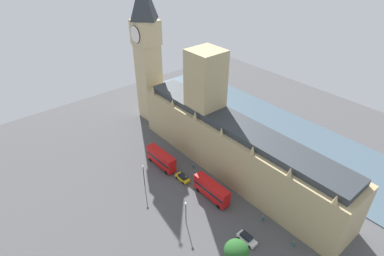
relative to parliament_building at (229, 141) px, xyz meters
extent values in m
plane|color=#4C4C4F|center=(1.99, 1.93, -8.91)|extent=(136.03, 136.03, 0.00)
cube|color=#475B6B|center=(-25.43, 1.93, -8.78)|extent=(28.17, 122.42, 0.25)
cube|color=tan|center=(-0.01, 1.93, -1.92)|extent=(11.45, 66.03, 13.97)
cube|color=tan|center=(-0.01, -9.96, 6.75)|extent=(8.41, 8.41, 31.32)
cube|color=#2D3338|center=(-0.01, 1.93, 5.87)|extent=(8.70, 63.39, 1.60)
cone|color=tan|center=(5.32, -27.79, 6.64)|extent=(1.20, 1.20, 3.14)
cone|color=tan|center=(5.32, -17.88, 6.12)|extent=(1.20, 1.20, 2.11)
cone|color=tan|center=(5.32, -7.98, 6.41)|extent=(1.20, 1.20, 2.70)
cone|color=tan|center=(5.32, 1.93, 6.22)|extent=(1.20, 1.20, 2.30)
cone|color=tan|center=(5.32, 11.83, 6.20)|extent=(1.20, 1.20, 2.26)
cone|color=tan|center=(5.32, 21.73, 6.22)|extent=(1.20, 1.20, 2.31)
cone|color=tan|center=(5.32, 31.64, 6.13)|extent=(1.20, 1.20, 2.12)
cube|color=tan|center=(0.04, -37.83, 4.11)|extent=(6.60, 6.60, 26.03)
cube|color=tan|center=(0.04, -37.83, 20.93)|extent=(7.26, 7.26, 7.59)
cylinder|color=silver|center=(3.82, -37.83, 20.93)|extent=(0.25, 5.02, 5.02)
torus|color=black|center=(3.82, -37.83, 20.93)|extent=(0.24, 5.26, 5.26)
cylinder|color=silver|center=(0.04, -41.61, 20.93)|extent=(5.02, 0.25, 5.02)
torus|color=black|center=(0.04, -41.61, 20.93)|extent=(5.26, 0.24, 5.26)
cube|color=red|center=(13.99, -12.34, -6.26)|extent=(2.71, 10.55, 4.20)
cube|color=black|center=(13.99, -12.34, -6.17)|extent=(2.76, 10.15, 0.70)
cylinder|color=black|center=(15.21, -16.00, -8.36)|extent=(0.37, 1.11, 1.10)
cylinder|color=black|center=(12.91, -16.04, -8.36)|extent=(0.37, 1.11, 1.10)
cylinder|color=black|center=(15.06, -8.65, -8.36)|extent=(0.37, 1.11, 1.10)
cylinder|color=black|center=(12.76, -8.69, -8.36)|extent=(0.37, 1.11, 1.10)
cube|color=gold|center=(13.18, -3.83, -8.19)|extent=(1.88, 4.38, 0.75)
cube|color=black|center=(13.18, -3.61, -7.49)|extent=(1.56, 2.46, 0.65)
cylinder|color=black|center=(14.03, -5.21, -8.57)|extent=(0.26, 0.68, 0.68)
cylinder|color=black|center=(12.38, -5.24, -8.57)|extent=(0.26, 0.68, 0.68)
cylinder|color=black|center=(13.99, -2.43, -8.57)|extent=(0.26, 0.68, 0.68)
cylinder|color=black|center=(12.34, -2.45, -8.57)|extent=(0.26, 0.68, 0.68)
cube|color=red|center=(11.72, 5.89, -6.26)|extent=(2.59, 10.52, 4.20)
cube|color=black|center=(11.72, 5.89, -6.17)|extent=(2.64, 10.12, 0.70)
cylinder|color=black|center=(10.54, 9.56, -8.36)|extent=(0.36, 1.10, 1.10)
cylinder|color=black|center=(12.84, 9.58, -8.36)|extent=(0.36, 1.10, 1.10)
cylinder|color=black|center=(10.60, 2.21, -8.36)|extent=(0.36, 1.10, 1.10)
cylinder|color=black|center=(12.90, 2.23, -8.36)|extent=(0.36, 1.10, 1.10)
cube|color=silver|center=(14.81, 20.35, -8.19)|extent=(1.83, 4.60, 0.75)
cube|color=black|center=(14.81, 20.12, -7.49)|extent=(1.53, 2.58, 0.65)
cylinder|color=black|center=(13.98, 21.80, -8.57)|extent=(0.26, 0.68, 0.68)
cylinder|color=black|center=(15.61, 21.82, -8.57)|extent=(0.26, 0.68, 0.68)
cylinder|color=black|center=(14.01, 18.87, -8.57)|extent=(0.26, 0.68, 0.68)
cylinder|color=black|center=(15.64, 18.89, -8.57)|extent=(0.26, 0.68, 0.68)
cylinder|color=#336B60|center=(7.74, -5.64, -8.23)|extent=(0.63, 0.63, 1.35)
sphere|color=beige|center=(7.74, -5.64, -7.43)|extent=(0.26, 0.26, 0.26)
cube|color=#336B60|center=(7.95, -5.83, -8.17)|extent=(0.28, 0.30, 0.24)
cylinder|color=#336B60|center=(8.27, 27.53, -8.19)|extent=(0.60, 0.60, 1.43)
sphere|color=#8C6647|center=(8.27, 27.53, -7.34)|extent=(0.27, 0.27, 0.27)
cube|color=navy|center=(8.17, 27.25, -8.12)|extent=(0.34, 0.20, 0.26)
cylinder|color=#336B60|center=(7.83, 18.82, -8.18)|extent=(0.57, 0.57, 1.44)
sphere|color=tan|center=(7.83, 18.82, -7.33)|extent=(0.28, 0.28, 0.28)
cube|color=navy|center=(7.77, 19.11, -8.11)|extent=(0.35, 0.17, 0.26)
ellipsoid|color=#235623|center=(22.35, 23.72, -2.02)|extent=(4.67, 4.67, 3.97)
cylinder|color=black|center=(21.56, 7.97, -6.05)|extent=(0.18, 0.18, 5.72)
sphere|color=#F2EAC6|center=(21.56, 7.97, -2.91)|extent=(0.56, 0.56, 0.56)
cylinder|color=black|center=(22.19, -8.30, -5.78)|extent=(0.18, 0.18, 6.25)
sphere|color=#F2EAC6|center=(22.19, -8.30, -2.37)|extent=(0.56, 0.56, 0.56)
camera|label=1|loc=(52.02, 46.31, 47.78)|focal=29.31mm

